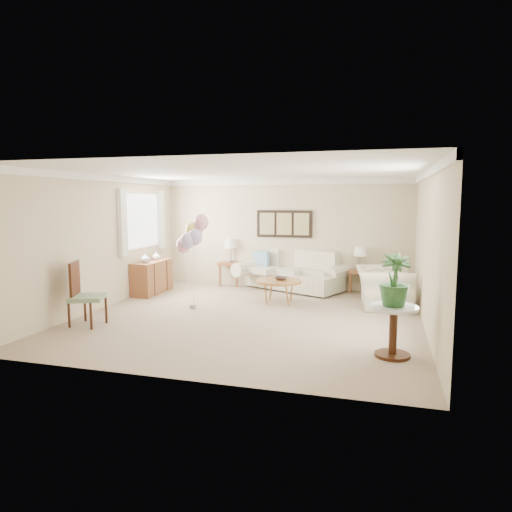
# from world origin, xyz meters

# --- Properties ---
(ground_plane) EXTENTS (6.00, 6.00, 0.00)m
(ground_plane) POSITION_xyz_m (0.00, 0.00, 0.00)
(ground_plane) COLOR tan
(room_shell) EXTENTS (6.04, 6.04, 2.60)m
(room_shell) POSITION_xyz_m (-0.11, 0.09, 1.63)
(room_shell) COLOR beige
(room_shell) RESTS_ON ground
(wall_art_triptych) EXTENTS (1.35, 0.06, 0.65)m
(wall_art_triptych) POSITION_xyz_m (0.00, 2.96, 1.55)
(wall_art_triptych) COLOR black
(wall_art_triptych) RESTS_ON ground
(sofa) EXTENTS (2.89, 1.84, 0.94)m
(sofa) POSITION_xyz_m (0.27, 2.84, 0.37)
(sofa) COLOR #F4E2C1
(sofa) RESTS_ON ground
(end_table_left) EXTENTS (0.54, 0.49, 0.59)m
(end_table_left) POSITION_xyz_m (-1.34, 2.91, 0.50)
(end_table_left) COLOR brown
(end_table_left) RESTS_ON ground
(end_table_right) EXTENTS (0.49, 0.44, 0.53)m
(end_table_right) POSITION_xyz_m (1.80, 2.83, 0.45)
(end_table_right) COLOR brown
(end_table_right) RESTS_ON ground
(lamp_left) EXTENTS (0.33, 0.33, 0.57)m
(lamp_left) POSITION_xyz_m (-1.34, 2.91, 1.03)
(lamp_left) COLOR gray
(lamp_left) RESTS_ON end_table_left
(lamp_right) EXTENTS (0.30, 0.30, 0.54)m
(lamp_right) POSITION_xyz_m (1.80, 2.83, 0.94)
(lamp_right) COLOR gray
(lamp_right) RESTS_ON end_table_right
(coffee_table) EXTENTS (0.94, 0.94, 0.48)m
(coffee_table) POSITION_xyz_m (0.25, 1.32, 0.44)
(coffee_table) COLOR #A66528
(coffee_table) RESTS_ON ground
(decor_bowl) EXTENTS (0.30, 0.30, 0.06)m
(decor_bowl) POSITION_xyz_m (0.29, 1.33, 0.51)
(decor_bowl) COLOR #322622
(decor_bowl) RESTS_ON coffee_table
(armchair) EXTENTS (1.16, 1.29, 0.77)m
(armchair) POSITION_xyz_m (2.33, 1.52, 0.39)
(armchair) COLOR #F4E2C1
(armchair) RESTS_ON ground
(side_table) EXTENTS (0.65, 0.65, 0.70)m
(side_table) POSITION_xyz_m (2.47, -1.47, 0.53)
(side_table) COLOR silver
(side_table) RESTS_ON ground
(potted_plant) EXTENTS (0.48, 0.48, 0.71)m
(potted_plant) POSITION_xyz_m (2.46, -1.49, 1.05)
(potted_plant) COLOR #194415
(potted_plant) RESTS_ON side_table
(accent_chair) EXTENTS (0.69, 0.69, 1.08)m
(accent_chair) POSITION_xyz_m (-2.56, -1.24, 0.56)
(accent_chair) COLOR gray
(accent_chair) RESTS_ON ground
(credenza) EXTENTS (0.46, 1.20, 0.74)m
(credenza) POSITION_xyz_m (-2.76, 1.50, 0.37)
(credenza) COLOR brown
(credenza) RESTS_ON ground
(vase_white) EXTENTS (0.23, 0.23, 0.21)m
(vase_white) POSITION_xyz_m (-2.74, 1.19, 0.85)
(vase_white) COLOR #B4B7CF
(vase_white) RESTS_ON credenza
(vase_sage) EXTENTS (0.21, 0.21, 0.19)m
(vase_sage) POSITION_xyz_m (-2.74, 1.69, 0.84)
(vase_sage) COLOR beige
(vase_sage) RESTS_ON credenza
(balloon_cluster) EXTENTS (0.59, 0.54, 1.85)m
(balloon_cluster) POSITION_xyz_m (-1.24, 0.38, 1.46)
(balloon_cluster) COLOR gray
(balloon_cluster) RESTS_ON ground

